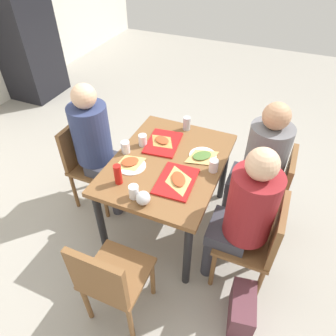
# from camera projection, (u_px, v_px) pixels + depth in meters

# --- Properties ---
(ground_plane) EXTENTS (10.00, 10.00, 0.02)m
(ground_plane) POSITION_uv_depth(u_px,v_px,m) (168.00, 221.00, 2.92)
(ground_plane) COLOR #9E998E
(main_table) EXTENTS (1.13, 0.85, 0.74)m
(main_table) POSITION_uv_depth(u_px,v_px,m) (168.00, 170.00, 2.49)
(main_table) COLOR brown
(main_table) RESTS_ON ground_plane
(chair_near_left) EXTENTS (0.40, 0.40, 0.85)m
(chair_near_left) POSITION_uv_depth(u_px,v_px,m) (258.00, 240.00, 2.15)
(chair_near_left) COLOR brown
(chair_near_left) RESTS_ON ground_plane
(chair_near_right) EXTENTS (0.40, 0.40, 0.85)m
(chair_near_right) POSITION_uv_depth(u_px,v_px,m) (271.00, 188.00, 2.54)
(chair_near_right) COLOR brown
(chair_near_right) RESTS_ON ground_plane
(chair_far_side) EXTENTS (0.40, 0.40, 0.85)m
(chair_far_side) POSITION_uv_depth(u_px,v_px,m) (87.00, 159.00, 2.82)
(chair_far_side) COLOR brown
(chair_far_side) RESTS_ON ground_plane
(chair_left_end) EXTENTS (0.40, 0.40, 0.85)m
(chair_left_end) POSITION_uv_depth(u_px,v_px,m) (109.00, 279.00, 1.93)
(chair_left_end) COLOR brown
(chair_left_end) RESTS_ON ground_plane
(person_in_red) EXTENTS (0.32, 0.42, 1.26)m
(person_in_red) POSITION_uv_depth(u_px,v_px,m) (244.00, 211.00, 2.03)
(person_in_red) COLOR #383842
(person_in_red) RESTS_ON ground_plane
(person_in_brown_jacket) EXTENTS (0.32, 0.42, 1.26)m
(person_in_brown_jacket) POSITION_uv_depth(u_px,v_px,m) (260.00, 161.00, 2.42)
(person_in_brown_jacket) COLOR #383842
(person_in_brown_jacket) RESTS_ON ground_plane
(person_far_side) EXTENTS (0.32, 0.42, 1.26)m
(person_far_side) POSITION_uv_depth(u_px,v_px,m) (96.00, 141.00, 2.62)
(person_far_side) COLOR #383842
(person_far_side) RESTS_ON ground_plane
(tray_red_near) EXTENTS (0.37, 0.28, 0.02)m
(tray_red_near) POSITION_uv_depth(u_px,v_px,m) (176.00, 181.00, 2.24)
(tray_red_near) COLOR red
(tray_red_near) RESTS_ON main_table
(tray_red_far) EXTENTS (0.39, 0.30, 0.02)m
(tray_red_far) POSITION_uv_depth(u_px,v_px,m) (163.00, 143.00, 2.60)
(tray_red_far) COLOR red
(tray_red_far) RESTS_ON main_table
(paper_plate_center) EXTENTS (0.22, 0.22, 0.01)m
(paper_plate_center) POSITION_uv_depth(u_px,v_px,m) (132.00, 166.00, 2.38)
(paper_plate_center) COLOR white
(paper_plate_center) RESTS_ON main_table
(paper_plate_near_edge) EXTENTS (0.22, 0.22, 0.01)m
(paper_plate_near_edge) POSITION_uv_depth(u_px,v_px,m) (203.00, 155.00, 2.47)
(paper_plate_near_edge) COLOR white
(paper_plate_near_edge) RESTS_ON main_table
(pizza_slice_a) EXTENTS (0.27, 0.24, 0.02)m
(pizza_slice_a) POSITION_uv_depth(u_px,v_px,m) (178.00, 179.00, 2.23)
(pizza_slice_a) COLOR #DBAD60
(pizza_slice_a) RESTS_ON tray_red_near
(pizza_slice_b) EXTENTS (0.21, 0.23, 0.02)m
(pizza_slice_b) POSITION_uv_depth(u_px,v_px,m) (162.00, 141.00, 2.59)
(pizza_slice_b) COLOR #C68C47
(pizza_slice_b) RESTS_ON tray_red_far
(pizza_slice_c) EXTENTS (0.25, 0.25, 0.02)m
(pizza_slice_c) POSITION_uv_depth(u_px,v_px,m) (130.00, 162.00, 2.39)
(pizza_slice_c) COLOR #DBAD60
(pizza_slice_c) RESTS_ON paper_plate_center
(pizza_slice_d) EXTENTS (0.27, 0.27, 0.02)m
(pizza_slice_d) POSITION_uv_depth(u_px,v_px,m) (202.00, 156.00, 2.45)
(pizza_slice_d) COLOR #DBAD60
(pizza_slice_d) RESTS_ON paper_plate_near_edge
(plastic_cup_a) EXTENTS (0.07, 0.07, 0.10)m
(plastic_cup_a) POSITION_uv_depth(u_px,v_px,m) (126.00, 147.00, 2.48)
(plastic_cup_a) COLOR white
(plastic_cup_a) RESTS_ON main_table
(plastic_cup_b) EXTENTS (0.07, 0.07, 0.10)m
(plastic_cup_b) POSITION_uv_depth(u_px,v_px,m) (214.00, 166.00, 2.31)
(plastic_cup_b) COLOR white
(plastic_cup_b) RESTS_ON main_table
(plastic_cup_c) EXTENTS (0.07, 0.07, 0.10)m
(plastic_cup_c) POSITION_uv_depth(u_px,v_px,m) (134.00, 192.00, 2.10)
(plastic_cup_c) COLOR white
(plastic_cup_c) RESTS_ON main_table
(plastic_cup_d) EXTENTS (0.07, 0.07, 0.10)m
(plastic_cup_d) POSITION_uv_depth(u_px,v_px,m) (143.00, 140.00, 2.55)
(plastic_cup_d) COLOR white
(plastic_cup_d) RESTS_ON main_table
(soda_can) EXTENTS (0.07, 0.07, 0.12)m
(soda_can) POSITION_uv_depth(u_px,v_px,m) (187.00, 123.00, 2.73)
(soda_can) COLOR #B7BCC6
(soda_can) RESTS_ON main_table
(condiment_bottle) EXTENTS (0.06, 0.06, 0.16)m
(condiment_bottle) POSITION_uv_depth(u_px,v_px,m) (118.00, 174.00, 2.19)
(condiment_bottle) COLOR red
(condiment_bottle) RESTS_ON main_table
(foil_bundle) EXTENTS (0.10, 0.10, 0.10)m
(foil_bundle) POSITION_uv_depth(u_px,v_px,m) (143.00, 198.00, 2.06)
(foil_bundle) COLOR silver
(foil_bundle) RESTS_ON main_table
(handbag) EXTENTS (0.34, 0.21, 0.28)m
(handbag) POSITION_uv_depth(u_px,v_px,m) (242.00, 310.00, 2.14)
(handbag) COLOR #592D38
(handbag) RESTS_ON ground_plane
(drink_fridge) EXTENTS (0.70, 0.60, 1.90)m
(drink_fridge) POSITION_uv_depth(u_px,v_px,m) (23.00, 30.00, 4.24)
(drink_fridge) COLOR black
(drink_fridge) RESTS_ON ground_plane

